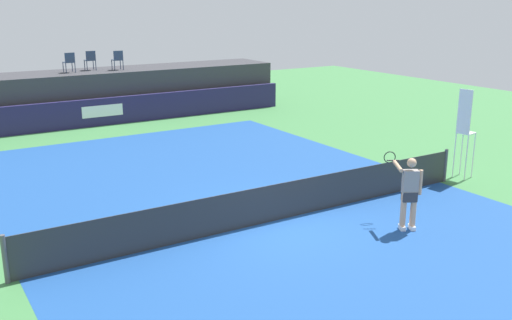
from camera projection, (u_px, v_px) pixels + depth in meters
name	position (u px, v px, depth m)	size (l,w,h in m)	color
ground_plane	(217.00, 189.00, 16.83)	(48.00, 48.00, 0.00)	#3D7A42
court_inner	(274.00, 221.00, 14.37)	(12.00, 22.00, 0.00)	#1C478C
sponsor_wall	(103.00, 112.00, 25.26)	(18.00, 0.22, 1.20)	#231E4C
spectator_platform	(91.00, 95.00, 26.60)	(18.00, 2.80, 2.20)	#38383D
spectator_chair_far_left	(69.00, 61.00, 25.53)	(0.46, 0.46, 0.89)	#2D3D56
spectator_chair_left	(90.00, 59.00, 26.41)	(0.45, 0.45, 0.89)	#2D3D56
spectator_chair_center	(118.00, 59.00, 26.53)	(0.45, 0.45, 0.89)	#2D3D56
umpire_chair	(465.00, 128.00, 17.44)	(0.50, 0.50, 2.76)	white
tennis_net	(274.00, 203.00, 14.24)	(12.40, 0.02, 0.95)	#2D2D2D
net_post_near	(5.00, 259.00, 11.08)	(0.10, 0.10, 1.00)	#4C4C51
net_post_far	(445.00, 165.00, 17.39)	(0.10, 0.10, 1.00)	#4C4C51
tennis_player	(409.00, 191.00, 13.61)	(0.67, 1.26, 1.77)	white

